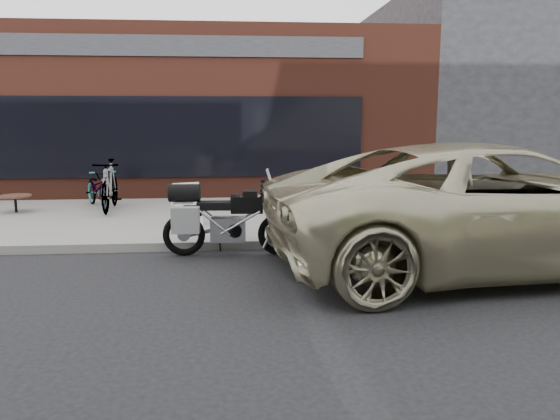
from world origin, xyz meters
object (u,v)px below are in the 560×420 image
(bicycle_front, at_px, (98,189))
(bicycle_rear, at_px, (110,185))
(cafe_table, at_px, (15,197))
(sandwich_sign, at_px, (186,204))
(motorcycle, at_px, (222,219))
(minivan, at_px, (494,207))

(bicycle_front, height_order, bicycle_rear, bicycle_rear)
(cafe_table, bearing_deg, bicycle_front, 18.08)
(bicycle_rear, bearing_deg, sandwich_sign, -47.19)
(motorcycle, height_order, bicycle_rear, motorcycle)
(sandwich_sign, bearing_deg, bicycle_rear, 113.39)
(minivan, height_order, bicycle_front, minivan)
(motorcycle, distance_m, minivan, 4.13)
(sandwich_sign, bearing_deg, cafe_table, 133.73)
(bicycle_front, bearing_deg, sandwich_sign, -74.52)
(cafe_table, bearing_deg, minivan, -28.43)
(bicycle_rear, relative_size, sandwich_sign, 2.30)
(bicycle_rear, height_order, sandwich_sign, bicycle_rear)
(bicycle_front, relative_size, cafe_table, 2.50)
(minivan, bearing_deg, cafe_table, 56.03)
(cafe_table, bearing_deg, bicycle_rear, 2.06)
(minivan, distance_m, cafe_table, 9.68)
(motorcycle, bearing_deg, cafe_table, 145.11)
(motorcycle, relative_size, sandwich_sign, 2.70)
(minivan, bearing_deg, bicycle_front, 47.65)
(bicycle_rear, bearing_deg, bicycle_front, 125.47)
(bicycle_front, xyz_separation_m, sandwich_sign, (2.18, -2.24, -0.02))
(minivan, relative_size, cafe_table, 10.05)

